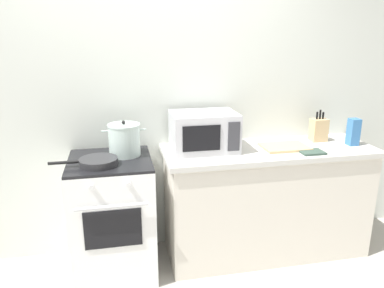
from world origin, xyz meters
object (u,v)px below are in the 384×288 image
at_px(oven_mitt, 312,152).
at_px(stove, 113,216).
at_px(pasta_box, 353,132).
at_px(frying_pan, 98,162).
at_px(microwave, 204,132).
at_px(knife_block, 319,130).
at_px(cutting_board, 285,147).
at_px(stock_pot, 124,140).

bearing_deg(oven_mitt, stove, 174.03).
relative_size(stove, pasta_box, 4.18).
relative_size(frying_pan, pasta_box, 2.12).
distance_m(microwave, knife_block, 1.02).
height_order(stove, cutting_board, cutting_board).
bearing_deg(stove, knife_block, 4.64).
bearing_deg(microwave, frying_pan, -166.82).
bearing_deg(knife_block, stock_pot, -177.77).
relative_size(knife_block, oven_mitt, 1.49).
xyz_separation_m(frying_pan, knife_block, (1.82, 0.25, 0.07)).
bearing_deg(microwave, stock_pot, -179.88).
relative_size(cutting_board, oven_mitt, 2.00).
relative_size(cutting_board, pasta_box, 1.64).
bearing_deg(pasta_box, stove, 179.15).
relative_size(stock_pot, oven_mitt, 1.80).
height_order(stock_pot, pasta_box, stock_pot).
xyz_separation_m(frying_pan, pasta_box, (2.03, 0.08, 0.08)).
relative_size(stove, knife_block, 3.43).
xyz_separation_m(cutting_board, oven_mitt, (0.15, -0.16, -0.00)).
bearing_deg(frying_pan, pasta_box, 2.26).
height_order(stove, knife_block, knife_block).
bearing_deg(cutting_board, oven_mitt, -46.98).
bearing_deg(oven_mitt, stock_pot, 170.43).
relative_size(microwave, knife_block, 1.86).
bearing_deg(stock_pot, oven_mitt, -9.57).
height_order(frying_pan, pasta_box, pasta_box).
bearing_deg(stove, microwave, 6.25).
distance_m(stock_pot, frying_pan, 0.29).
bearing_deg(stove, stock_pot, 34.16).
distance_m(stove, cutting_board, 1.45).
distance_m(knife_block, pasta_box, 0.27).
relative_size(stove, stock_pot, 2.85).
bearing_deg(frying_pan, cutting_board, 4.34).
relative_size(stock_pot, knife_block, 1.20).
distance_m(stove, stock_pot, 0.60).
relative_size(cutting_board, knife_block, 1.34).
height_order(microwave, pasta_box, microwave).
height_order(stove, oven_mitt, oven_mitt).
bearing_deg(cutting_board, frying_pan, -175.66).
height_order(stock_pot, frying_pan, stock_pot).
height_order(stove, frying_pan, frying_pan).
xyz_separation_m(stove, microwave, (0.72, 0.08, 0.61)).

